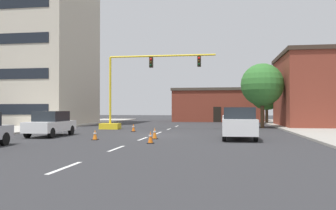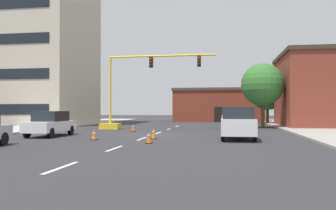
# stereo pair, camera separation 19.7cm
# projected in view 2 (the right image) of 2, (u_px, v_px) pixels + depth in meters

# --- Properties ---
(ground_plane) EXTENTS (160.00, 160.00, 0.00)m
(ground_plane) POSITION_uv_depth(u_px,v_px,m) (152.00, 135.00, 25.05)
(ground_plane) COLOR #2D2D30
(sidewalk_left) EXTENTS (6.00, 56.00, 0.14)m
(sidewalk_left) POSITION_uv_depth(u_px,v_px,m) (39.00, 127.00, 35.08)
(sidewalk_left) COLOR #B2ADA3
(sidewalk_left) RESTS_ON ground_plane
(sidewalk_right) EXTENTS (6.00, 56.00, 0.14)m
(sidewalk_right) POSITION_uv_depth(u_px,v_px,m) (317.00, 130.00, 30.80)
(sidewalk_right) COLOR #9E998E
(sidewalk_right) RESTS_ON ground_plane
(lane_stripe_seg_0) EXTENTS (0.16, 2.40, 0.01)m
(lane_stripe_seg_0) POSITION_uv_depth(u_px,v_px,m) (61.00, 167.00, 11.23)
(lane_stripe_seg_0) COLOR silver
(lane_stripe_seg_0) RESTS_ON ground_plane
(lane_stripe_seg_1) EXTENTS (0.16, 2.40, 0.01)m
(lane_stripe_seg_1) POSITION_uv_depth(u_px,v_px,m) (115.00, 148.00, 16.66)
(lane_stripe_seg_1) COLOR silver
(lane_stripe_seg_1) RESTS_ON ground_plane
(lane_stripe_seg_2) EXTENTS (0.16, 2.40, 0.01)m
(lane_stripe_seg_2) POSITION_uv_depth(u_px,v_px,m) (142.00, 139.00, 22.09)
(lane_stripe_seg_2) COLOR silver
(lane_stripe_seg_2) RESTS_ON ground_plane
(lane_stripe_seg_3) EXTENTS (0.16, 2.40, 0.01)m
(lane_stripe_seg_3) POSITION_uv_depth(u_px,v_px,m) (158.00, 133.00, 27.51)
(lane_stripe_seg_3) COLOR silver
(lane_stripe_seg_3) RESTS_ON ground_plane
(lane_stripe_seg_4) EXTENTS (0.16, 2.40, 0.01)m
(lane_stripe_seg_4) POSITION_uv_depth(u_px,v_px,m) (169.00, 129.00, 32.94)
(lane_stripe_seg_4) COLOR silver
(lane_stripe_seg_4) RESTS_ON ground_plane
(lane_stripe_seg_5) EXTENTS (0.16, 2.40, 0.01)m
(lane_stripe_seg_5) POSITION_uv_depth(u_px,v_px,m) (177.00, 126.00, 38.37)
(lane_stripe_seg_5) COLOR silver
(lane_stripe_seg_5) RESTS_ON ground_plane
(building_tall_left) EXTENTS (12.97, 12.38, 22.53)m
(building_tall_left) POSITION_uv_depth(u_px,v_px,m) (34.00, 32.00, 42.70)
(building_tall_left) COLOR beige
(building_tall_left) RESTS_ON ground_plane
(building_brick_center) EXTENTS (13.46, 8.71, 4.97)m
(building_brick_center) POSITION_uv_depth(u_px,v_px,m) (219.00, 105.00, 53.97)
(building_brick_center) COLOR brown
(building_brick_center) RESTS_ON ground_plane
(traffic_signal_gantry) EXTENTS (10.69, 1.20, 6.83)m
(traffic_signal_gantry) POSITION_uv_depth(u_px,v_px,m) (125.00, 104.00, 32.46)
(traffic_signal_gantry) COLOR yellow
(traffic_signal_gantry) RESTS_ON ground_plane
(tree_right_far) EXTENTS (4.39, 4.39, 6.14)m
(tree_right_far) POSITION_uv_depth(u_px,v_px,m) (267.00, 93.00, 43.92)
(tree_right_far) COLOR #4C3823
(tree_right_far) RESTS_ON ground_plane
(tree_right_mid) EXTENTS (4.22, 4.22, 6.42)m
(tree_right_mid) POSITION_uv_depth(u_px,v_px,m) (263.00, 85.00, 34.63)
(tree_right_mid) COLOR #4C3823
(tree_right_mid) RESTS_ON ground_plane
(pickup_truck_white) EXTENTS (2.03, 5.41, 1.99)m
(pickup_truck_white) POSITION_uv_depth(u_px,v_px,m) (238.00, 123.00, 21.97)
(pickup_truck_white) COLOR white
(pickup_truck_white) RESTS_ON ground_plane
(sedan_white_near_left) EXTENTS (1.92, 4.53, 1.74)m
(sedan_white_near_left) POSITION_uv_depth(u_px,v_px,m) (50.00, 123.00, 24.20)
(sedan_white_near_left) COLOR white
(sedan_white_near_left) RESTS_ON ground_plane
(traffic_cone_roadside_a) EXTENTS (0.36, 0.36, 0.63)m
(traffic_cone_roadside_a) POSITION_uv_depth(u_px,v_px,m) (94.00, 135.00, 21.26)
(traffic_cone_roadside_a) COLOR black
(traffic_cone_roadside_a) RESTS_ON ground_plane
(traffic_cone_roadside_b) EXTENTS (0.36, 0.36, 0.67)m
(traffic_cone_roadside_b) POSITION_uv_depth(u_px,v_px,m) (149.00, 137.00, 19.10)
(traffic_cone_roadside_b) COLOR black
(traffic_cone_roadside_b) RESTS_ON ground_plane
(traffic_cone_roadside_c) EXTENTS (0.36, 0.36, 0.73)m
(traffic_cone_roadside_c) POSITION_uv_depth(u_px,v_px,m) (154.00, 133.00, 21.95)
(traffic_cone_roadside_c) COLOR black
(traffic_cone_roadside_c) RESTS_ON ground_plane
(traffic_cone_roadside_d) EXTENTS (0.36, 0.36, 0.65)m
(traffic_cone_roadside_d) POSITION_uv_depth(u_px,v_px,m) (133.00, 128.00, 29.14)
(traffic_cone_roadside_d) COLOR black
(traffic_cone_roadside_d) RESTS_ON ground_plane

